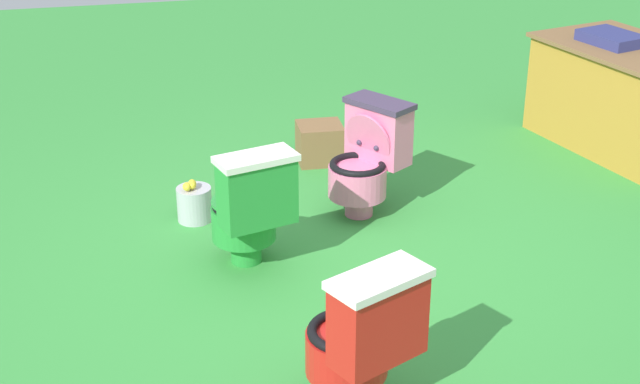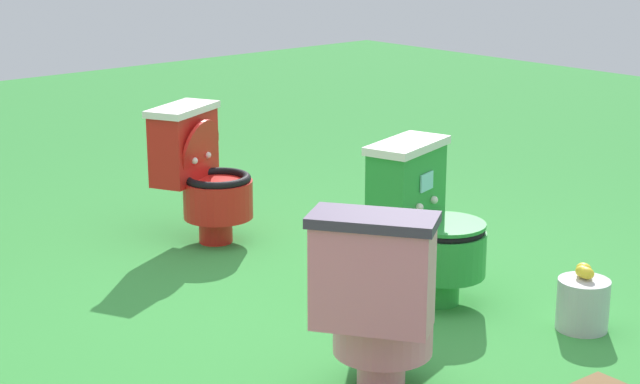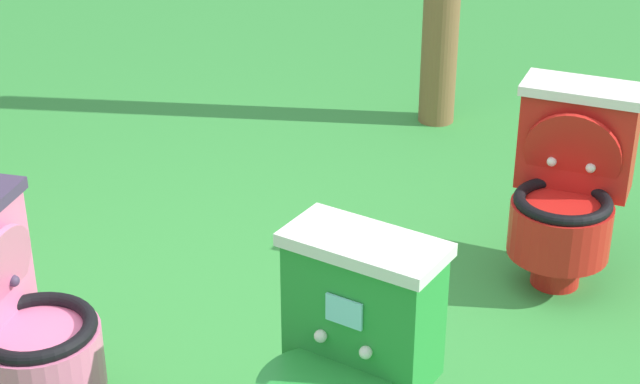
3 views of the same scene
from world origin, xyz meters
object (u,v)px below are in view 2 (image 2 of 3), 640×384
toilet_red (202,173)px  toilet_green (427,222)px  toilet_pink (378,301)px  lemon_bucket (583,303)px

toilet_red → toilet_green: bearing=75.6°
toilet_pink → toilet_red: same height
toilet_pink → toilet_red: 2.02m
toilet_green → lemon_bucket: (-0.67, -0.25, -0.25)m
toilet_pink → lemon_bucket: 1.13m
toilet_green → lemon_bucket: 0.76m
toilet_pink → toilet_red: (1.93, -0.58, 0.00)m
lemon_bucket → toilet_red: bearing=14.0°
toilet_green → toilet_red: same height
toilet_red → lemon_bucket: 2.13m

